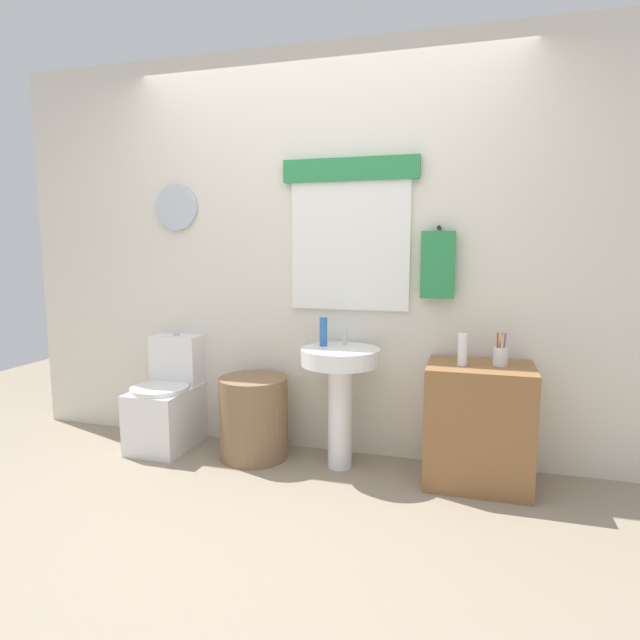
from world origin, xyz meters
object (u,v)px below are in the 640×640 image
object	(u,v)px
soap_bottle	(323,332)
toilet	(168,404)
laundry_hamper	(254,417)
pedestal_sink	(340,380)
lotion_bottle	(463,350)
wooden_cabinet	(478,425)
toothbrush_cup	(500,356)

from	to	relation	value
soap_bottle	toilet	bearing A→B (deg)	-179.12
laundry_hamper	soap_bottle	bearing A→B (deg)	6.30
pedestal_sink	soap_bottle	bearing A→B (deg)	157.38
lotion_bottle	wooden_cabinet	bearing A→B (deg)	21.33
soap_bottle	toothbrush_cup	world-z (taller)	soap_bottle
wooden_cabinet	toothbrush_cup	bearing A→B (deg)	11.07
toilet	soap_bottle	xyz separation A→B (m)	(1.10, 0.02, 0.55)
soap_bottle	laundry_hamper	bearing A→B (deg)	-173.70
wooden_cabinet	toothbrush_cup	world-z (taller)	toothbrush_cup
toilet	pedestal_sink	xyz separation A→B (m)	(1.22, -0.03, 0.26)
pedestal_sink	toothbrush_cup	size ratio (longest dim) A/B	4.03
laundry_hamper	wooden_cabinet	xyz separation A→B (m)	(1.39, 0.00, 0.08)
laundry_hamper	lotion_bottle	bearing A→B (deg)	-1.78
wooden_cabinet	lotion_bottle	distance (m)	0.45
pedestal_sink	soap_bottle	size ratio (longest dim) A/B	4.20
toilet	laundry_hamper	xyz separation A→B (m)	(0.64, -0.03, -0.03)
soap_bottle	pedestal_sink	bearing A→B (deg)	-22.62
toothbrush_cup	laundry_hamper	bearing A→B (deg)	-179.23
pedestal_sink	laundry_hamper	bearing A→B (deg)	180.00
pedestal_sink	soap_bottle	xyz separation A→B (m)	(-0.12, 0.05, 0.28)
laundry_hamper	toothbrush_cup	xyz separation A→B (m)	(1.49, 0.02, 0.49)
laundry_hamper	pedestal_sink	world-z (taller)	pedestal_sink
laundry_hamper	lotion_bottle	xyz separation A→B (m)	(1.28, -0.04, 0.52)
toothbrush_cup	soap_bottle	bearing A→B (deg)	178.35
lotion_bottle	toothbrush_cup	distance (m)	0.22
wooden_cabinet	toothbrush_cup	size ratio (longest dim) A/B	3.75
laundry_hamper	toothbrush_cup	size ratio (longest dim) A/B	2.84
pedestal_sink	wooden_cabinet	distance (m)	0.84
laundry_hamper	pedestal_sink	size ratio (longest dim) A/B	0.71
toilet	soap_bottle	distance (m)	1.23
toilet	laundry_hamper	size ratio (longest dim) A/B	1.45
soap_bottle	toothbrush_cup	size ratio (longest dim) A/B	0.96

